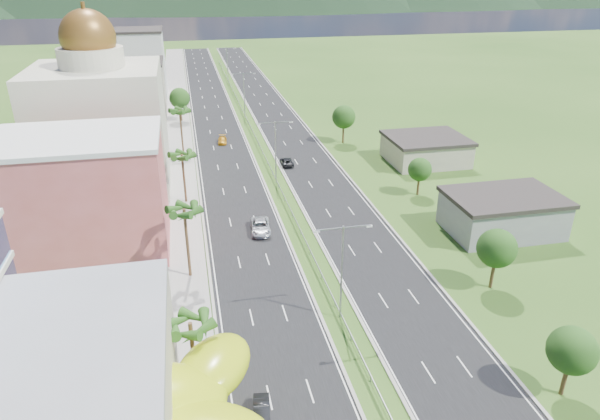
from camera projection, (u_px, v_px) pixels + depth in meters
ground at (370, 382)px, 48.68m from camera, size 500.00×500.00×0.00m
road_left at (216, 125)px, 127.17m from camera, size 11.00×260.00×0.04m
road_right at (278, 121)px, 130.05m from camera, size 11.00×260.00×0.04m
sidewalk_left at (176, 127)px, 125.32m from camera, size 7.00×260.00×0.12m
median_guardrail at (258, 142)px, 112.36m from camera, size 0.10×216.06×0.76m
streetlight_median_b at (342, 263)px, 54.74m from camera, size 6.04×0.25×11.00m
streetlight_median_c at (275, 146)px, 90.27m from camera, size 6.04×0.25×11.00m
streetlight_median_d at (244, 90)px, 130.24m from camera, size 6.04×0.25×11.00m
streetlight_median_e at (227, 61)px, 170.22m from camera, size 6.04×0.25×11.00m
lime_canopy at (133, 408)px, 39.19m from camera, size 18.00×15.00×7.40m
pink_shophouse at (84, 197)px, 68.58m from camera, size 20.00×15.00×15.00m
domed_building at (101, 121)px, 87.40m from camera, size 20.00×20.00×28.70m
midrise_grey at (123, 105)px, 111.20m from camera, size 16.00×15.00×16.00m
midrise_beige at (131, 90)px, 131.37m from camera, size 16.00×15.00×13.00m
midrise_white at (136, 65)px, 150.75m from camera, size 16.00×15.00×18.00m
shed_near at (502, 215)px, 75.23m from camera, size 15.00×10.00×5.00m
shed_far at (426, 151)px, 102.39m from camera, size 14.00×12.00×4.40m
palm_tree_b at (190, 327)px, 44.52m from camera, size 3.60×3.60×8.10m
palm_tree_c at (184, 213)px, 61.69m from camera, size 3.60×3.60×9.60m
palm_tree_d at (182, 157)px, 82.52m from camera, size 3.60×3.60×8.60m
palm_tree_e at (180, 113)px, 104.40m from camera, size 3.60×3.60×9.40m
leafy_tree_lfar at (180, 98)px, 127.75m from camera, size 4.90×4.90×8.05m
leafy_tree_ra at (572, 351)px, 45.32m from camera, size 4.20×4.20×6.90m
leafy_tree_rb at (497, 248)px, 60.83m from camera, size 4.55×4.55×7.47m
leafy_tree_rc at (420, 170)px, 86.62m from camera, size 3.85×3.85×6.33m
leafy_tree_rd at (344, 117)px, 111.99m from camera, size 4.90×4.90×8.05m
mountain_ridge at (265, 9)px, 459.94m from camera, size 860.00×140.00×90.00m
car_dark_left at (262, 412)px, 44.46m from camera, size 1.85×4.09×1.30m
car_silver_mid_left at (261, 227)px, 75.68m from camera, size 3.13×5.97×1.60m
car_yellow_far_left at (222, 140)px, 113.67m from camera, size 2.21×4.58×1.29m
car_dark_far_right at (287, 162)px, 101.13m from camera, size 2.31×4.72×1.29m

